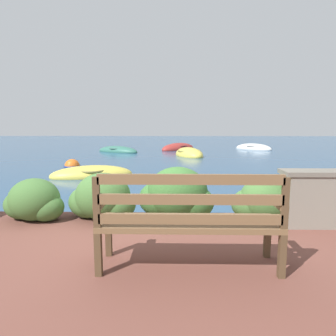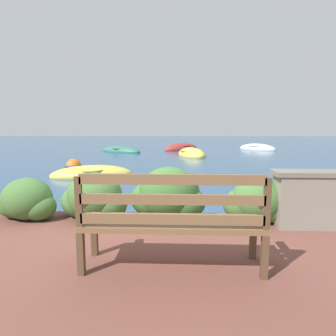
{
  "view_description": "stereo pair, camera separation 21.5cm",
  "coord_description": "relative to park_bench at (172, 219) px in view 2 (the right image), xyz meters",
  "views": [
    {
      "loc": [
        0.35,
        -4.49,
        1.56
      ],
      "look_at": [
        0.14,
        5.22,
        0.17
      ],
      "focal_mm": 32.0,
      "sensor_mm": 36.0,
      "label": 1
    },
    {
      "loc": [
        0.57,
        -4.48,
        1.56
      ],
      "look_at": [
        0.14,
        5.22,
        0.17
      ],
      "focal_mm": 32.0,
      "sensor_mm": 36.0,
      "label": 2
    }
  ],
  "objects": [
    {
      "name": "hedge_clump_left",
      "position": [
        -2.13,
        1.42,
        -0.23
      ],
      "size": [
        0.88,
        0.64,
        0.6
      ],
      "color": "#426B33",
      "rests_on": "patio_terrace"
    },
    {
      "name": "rowboat_mid",
      "position": [
        0.61,
        12.65,
        -0.64
      ],
      "size": [
        1.89,
        2.65,
        0.78
      ],
      "rotation": [
        0.0,
        0.0,
        1.92
      ],
      "color": "#DBC64C",
      "rests_on": "ground_plane"
    },
    {
      "name": "hedge_clump_far_right",
      "position": [
        1.15,
        1.46,
        -0.21
      ],
      "size": [
        0.93,
        0.67,
        0.63
      ],
      "color": "#426B33",
      "rests_on": "patio_terrace"
    },
    {
      "name": "hedge_clump_centre",
      "position": [
        -1.17,
        1.5,
        -0.2
      ],
      "size": [
        0.98,
        0.71,
        0.67
      ],
      "color": "#426B33",
      "rests_on": "patio_terrace"
    },
    {
      "name": "rowboat_far",
      "position": [
        -3.49,
        14.83,
        -0.65
      ],
      "size": [
        2.93,
        2.31,
        0.63
      ],
      "rotation": [
        0.0,
        0.0,
        2.59
      ],
      "color": "#336B5B",
      "rests_on": "ground_plane"
    },
    {
      "name": "mooring_buoy",
      "position": [
        -3.81,
        7.9,
        -0.61
      ],
      "size": [
        0.59,
        0.59,
        0.54
      ],
      "color": "orange",
      "rests_on": "ground_plane"
    },
    {
      "name": "hedge_clump_right",
      "position": [
        -0.11,
        1.58,
        -0.16
      ],
      "size": [
        1.1,
        0.79,
        0.75
      ],
      "color": "#38662D",
      "rests_on": "patio_terrace"
    },
    {
      "name": "park_bench",
      "position": [
        0.0,
        0.0,
        0.0
      ],
      "size": [
        1.69,
        0.48,
        0.93
      ],
      "rotation": [
        0.0,
        0.0,
        -0.03
      ],
      "color": "brown",
      "rests_on": "patio_terrace"
    },
    {
      "name": "rowboat_distant",
      "position": [
        4.99,
        16.86,
        -0.65
      ],
      "size": [
        2.52,
        2.43,
        0.7
      ],
      "rotation": [
        0.0,
        0.0,
        2.4
      ],
      "color": "silver",
      "rests_on": "ground_plane"
    },
    {
      "name": "ground_plane",
      "position": [
        -0.49,
        1.82,
        -0.71
      ],
      "size": [
        80.0,
        80.0,
        0.0
      ],
      "color": "navy"
    },
    {
      "name": "rowboat_nearest",
      "position": [
        -2.67,
        6.32,
        -0.65
      ],
      "size": [
        2.66,
        1.7,
        0.6
      ],
      "rotation": [
        0.0,
        0.0,
        0.32
      ],
      "color": "#DBC64C",
      "rests_on": "ground_plane"
    },
    {
      "name": "rowboat_outer",
      "position": [
        0.1,
        16.54,
        -0.64
      ],
      "size": [
        2.69,
        2.85,
        0.78
      ],
      "rotation": [
        0.0,
        0.0,
        3.99
      ],
      "color": "#9E2D28",
      "rests_on": "ground_plane"
    }
  ]
}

